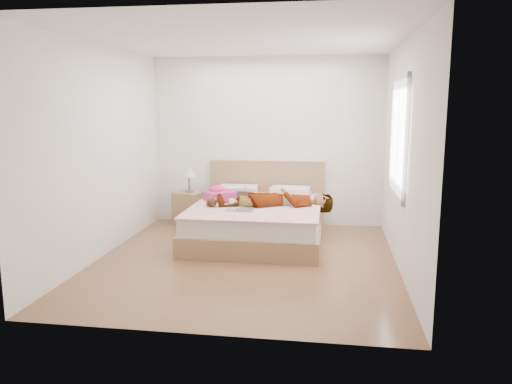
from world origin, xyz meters
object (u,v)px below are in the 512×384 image
at_px(phone, 245,186).
at_px(towel, 219,194).
at_px(woman, 276,197).
at_px(nightstand, 190,206).
at_px(bed, 258,219).
at_px(coffee_mug, 232,203).
at_px(magazine, 240,210).
at_px(plush_toy, 212,202).

xyz_separation_m(phone, towel, (-0.35, -0.20, -0.10)).
height_order(woman, nightstand, nightstand).
bearing_deg(bed, phone, 125.05).
bearing_deg(coffee_mug, woman, 19.75).
distance_m(phone, magazine, 0.86).
xyz_separation_m(phone, magazine, (0.07, -0.84, -0.17)).
distance_m(plush_toy, nightstand, 1.19).
bearing_deg(woman, plush_toy, -84.60).
relative_size(bed, coffee_mug, 15.67).
height_order(woman, phone, woman).
xyz_separation_m(woman, plush_toy, (-0.85, -0.27, -0.05)).
bearing_deg(coffee_mug, phone, 82.38).
bearing_deg(magazine, plush_toy, 157.21).
bearing_deg(nightstand, bed, -29.13).
relative_size(phone, towel, 0.19).
bearing_deg(towel, bed, -13.17).
distance_m(woman, towel, 0.88).
height_order(woman, plush_toy, woman).
bearing_deg(plush_toy, bed, 29.38).
bearing_deg(towel, woman, -13.25).
height_order(magazine, plush_toy, plush_toy).
bearing_deg(bed, nightstand, 150.87).
bearing_deg(nightstand, towel, -41.24).
relative_size(phone, coffee_mug, 0.72).
distance_m(phone, coffee_mug, 0.63).
relative_size(phone, nightstand, 0.10).
height_order(woman, towel, woman).
height_order(bed, nightstand, bed).
relative_size(woman, magazine, 4.13).
relative_size(coffee_mug, plush_toy, 0.62).
bearing_deg(plush_toy, magazine, -22.79).
height_order(bed, towel, bed).
distance_m(bed, nightstand, 1.35).
distance_m(phone, bed, 0.58).
bearing_deg(woman, coffee_mug, -82.27).
bearing_deg(towel, nightstand, 138.76).
bearing_deg(magazine, nightstand, 131.13).
distance_m(woman, plush_toy, 0.89).
height_order(phone, coffee_mug, phone).
height_order(bed, magazine, bed).
bearing_deg(plush_toy, towel, 90.40).
distance_m(magazine, plush_toy, 0.46).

